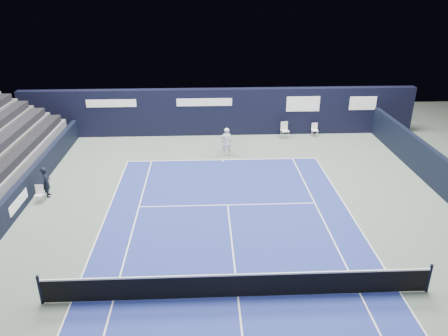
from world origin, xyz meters
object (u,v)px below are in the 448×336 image
object	(u,v)px
folding_chair_back_a	(285,129)
tennis_player	(226,142)
folding_chair_back_b	(315,129)
tennis_net	(238,285)
line_judge_chair	(39,193)

from	to	relation	value
folding_chair_back_a	tennis_player	xyz separation A→B (m)	(-3.99, -2.97, 0.25)
folding_chair_back_b	tennis_net	distance (m)	17.01
folding_chair_back_b	line_judge_chair	xyz separation A→B (m)	(-15.16, -8.62, -0.03)
folding_chair_back_b	line_judge_chair	bearing A→B (deg)	-149.63
line_judge_chair	tennis_net	size ratio (longest dim) A/B	0.06
folding_chair_back_a	tennis_player	world-z (taller)	tennis_player
line_judge_chair	tennis_net	xyz separation A→B (m)	(8.84, -7.17, 0.03)
tennis_net	tennis_player	bearing A→B (deg)	88.81
folding_chair_back_b	tennis_player	world-z (taller)	tennis_player
line_judge_chair	folding_chair_back_b	bearing A→B (deg)	30.25
tennis_player	folding_chair_back_a	bearing A→B (deg)	36.68
folding_chair_back_b	tennis_player	xyz separation A→B (m)	(-6.05, -3.20, 0.36)
folding_chair_back_a	line_judge_chair	xyz separation A→B (m)	(-13.10, -8.39, -0.13)
tennis_player	folding_chair_back_b	bearing A→B (deg)	27.88
folding_chair_back_a	line_judge_chair	size ratio (longest dim) A/B	1.28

